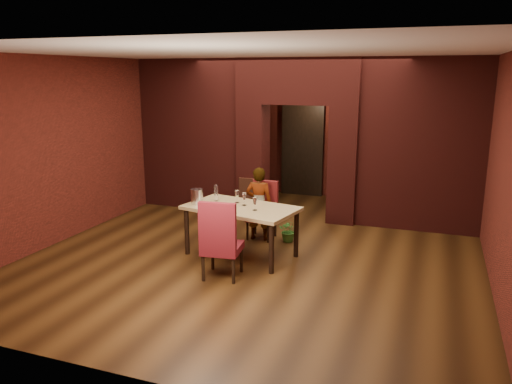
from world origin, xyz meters
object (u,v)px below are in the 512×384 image
dining_table (241,231)px  water_bottle (216,193)px  wine_glass_a (237,197)px  chair_far (262,211)px  wine_bucket (197,196)px  person_seated (259,204)px  wine_glass_c (255,204)px  chair_near (222,238)px  potted_plant (289,230)px  wine_glass_b (244,199)px

dining_table → water_bottle: 0.79m
wine_glass_a → chair_far: bearing=77.5°
wine_bucket → water_bottle: 0.35m
person_seated → wine_glass_c: 1.08m
wine_glass_c → person_seated: bearing=106.4°
person_seated → wine_bucket: 1.23m
dining_table → wine_glass_c: (0.29, -0.14, 0.52)m
chair_near → wine_bucket: (-0.81, 0.83, 0.36)m
dining_table → potted_plant: size_ratio=4.34×
person_seated → wine_glass_a: 0.73m
chair_near → dining_table: bearing=-93.0°
dining_table → water_bottle: size_ratio=6.24×
dining_table → person_seated: size_ratio=1.34×
chair_far → potted_plant: (0.52, -0.01, -0.31)m
dining_table → wine_glass_c: size_ratio=8.54×
wine_glass_c → chair_far: bearing=104.0°
wine_glass_a → wine_glass_b: wine_glass_a is taller
chair_far → water_bottle: (-0.54, -0.74, 0.45)m
chair_far → wine_glass_a: size_ratio=4.90×
wine_glass_a → wine_glass_c: (0.43, -0.33, -0.00)m
chair_far → wine_glass_b: (0.01, -0.86, 0.42)m
dining_table → chair_far: 0.95m
wine_glass_b → water_bottle: (-0.55, 0.12, 0.04)m
wine_glass_c → wine_glass_a: bearing=142.6°
chair_far → wine_glass_a: (-0.17, -0.75, 0.42)m
chair_near → wine_glass_c: size_ratio=5.69×
dining_table → water_bottle: (-0.52, 0.20, 0.55)m
person_seated → dining_table: bearing=84.5°
chair_far → potted_plant: bearing=-0.5°
dining_table → chair_far: (0.02, 0.94, 0.10)m
potted_plant → water_bottle: bearing=-145.6°
chair_near → wine_bucket: 1.22m
chair_near → wine_glass_b: chair_near is taller
chair_far → person_seated: size_ratio=0.78×
wine_glass_a → water_bottle: (-0.38, 0.01, 0.04)m
dining_table → chair_near: (0.07, -0.90, 0.17)m
water_bottle → person_seated: bearing=51.9°
wine_glass_a → water_bottle: water_bottle is taller
wine_glass_c → wine_bucket: bearing=176.4°
chair_near → wine_glass_b: size_ratio=5.67×
chair_far → wine_glass_c: bearing=-74.9°
wine_glass_a → dining_table: bearing=-53.3°
wine_glass_a → water_bottle: size_ratio=0.74×
water_bottle → chair_far: bearing=53.8°
wine_glass_b → wine_glass_c: 0.35m
chair_near → wine_bucket: chair_near is taller
wine_glass_c → potted_plant: (0.25, 1.06, -0.73)m
wine_glass_b → potted_plant: size_ratio=0.51×
chair_far → wine_glass_a: 0.87m
water_bottle → potted_plant: bearing=34.4°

